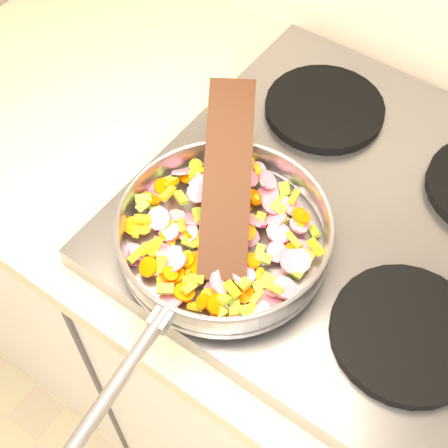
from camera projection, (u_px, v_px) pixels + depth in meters
The scene contains 7 objects.
cooktop at pixel (357, 218), 0.90m from camera, with size 0.60×0.60×0.04m, color #939399.
grate_fl at pixel (222, 225), 0.86m from camera, with size 0.19×0.19×0.02m, color black.
grate_fr at pixel (407, 333), 0.77m from camera, with size 0.19×0.19×0.02m, color black.
grate_bl at pixel (325, 108), 0.99m from camera, with size 0.19×0.19×0.02m, color black.
saute_pan at pixel (223, 233), 0.81m from camera, with size 0.32×0.49×0.05m.
vegetable_heap at pixel (220, 238), 0.81m from camera, with size 0.27×0.27×0.05m.
wooden_spatula at pixel (227, 177), 0.81m from camera, with size 0.27×0.06×0.01m, color black.
Camera 1 is at (-0.55, 1.12, 1.65)m, focal length 50.00 mm.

